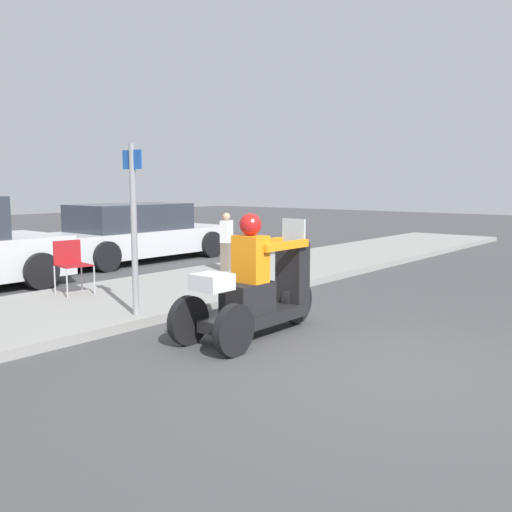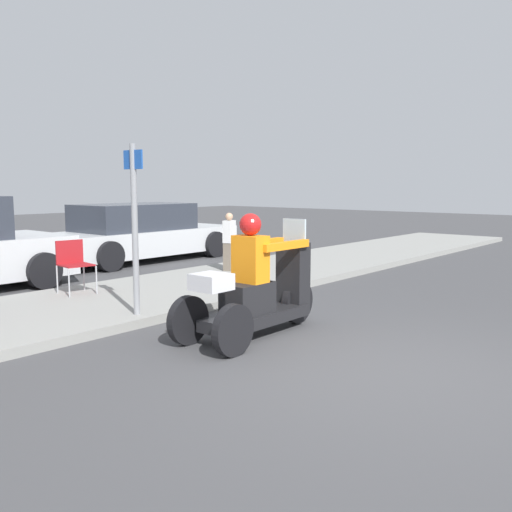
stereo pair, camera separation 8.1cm
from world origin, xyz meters
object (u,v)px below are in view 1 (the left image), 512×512
Objects in this scene: folding_chair_curbside at (71,261)px; parked_car_lot_left at (136,234)px; motorcycle_trike at (257,292)px; street_sign at (134,223)px; spectator_far_back at (227,243)px.

folding_chair_curbside is 4.62m from parked_car_lot_left.
motorcycle_trike is 0.46× the size of parked_car_lot_left.
parked_car_lot_left is 2.18× the size of street_sign.
motorcycle_trike is 2.67× the size of folding_chair_curbside.
street_sign is (-3.91, -4.85, 0.67)m from parked_car_lot_left.
motorcycle_trike is 4.45m from spectator_far_back.
folding_chair_curbside is (-0.24, 3.53, 0.10)m from motorcycle_trike.
folding_chair_curbside is at bearing 80.96° from street_sign.
parked_car_lot_left reaches higher than spectator_far_back.
parked_car_lot_left reaches higher than folding_chair_curbside.
motorcycle_trike is at bearing -70.85° from street_sign.
spectator_far_back is 0.52× the size of street_sign.
spectator_far_back is 1.38× the size of folding_chair_curbside.
motorcycle_trike reaches higher than parked_car_lot_left.
street_sign is (-0.55, 1.58, 0.79)m from motorcycle_trike.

